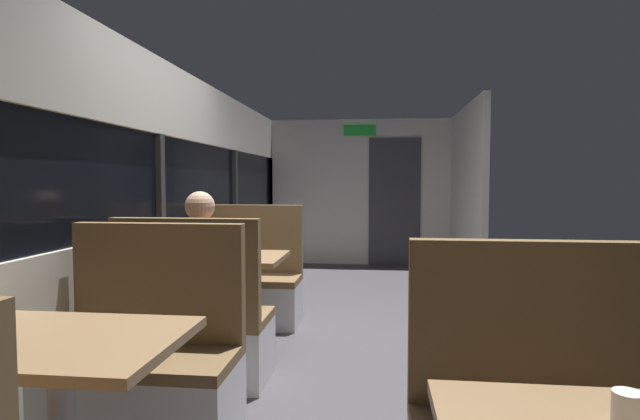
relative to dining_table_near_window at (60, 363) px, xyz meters
The scene contains 12 objects.
ground_plane 2.36m from the dining_table_near_window, 66.82° to the left, with size 3.30×9.20×0.02m, color #423F44.
carriage_window_panel_left 2.21m from the dining_table_near_window, 104.90° to the left, with size 0.09×8.48×2.30m.
carriage_end_bulkhead 6.38m from the dining_table_near_window, 81.37° to the left, with size 2.90×0.11×2.30m.
carriage_aisle_panel_right 5.63m from the dining_table_near_window, 65.26° to the left, with size 0.08×2.40×2.30m, color beige.
dining_table_near_window is the anchor object (origin of this frame).
bench_near_window_facing_entry 0.77m from the dining_table_near_window, 90.00° to the left, with size 0.95×0.50×1.10m.
dining_table_mid_window 2.11m from the dining_table_near_window, 90.00° to the left, with size 0.90×0.70×0.74m.
bench_mid_window_facing_end 1.45m from the dining_table_near_window, 90.00° to the left, with size 0.95×0.50×1.10m.
bench_mid_window_facing_entry 2.83m from the dining_table_near_window, 90.00° to the left, with size 0.95×0.50×1.10m.
seated_passenger 1.49m from the dining_table_near_window, 90.00° to the left, with size 0.47×0.55×1.26m.
coffee_cup_primary 2.14m from the dining_table_near_window, 87.49° to the left, with size 0.07×0.07×0.09m.
coffee_cup_secondary 1.86m from the dining_table_near_window, 15.70° to the right, with size 0.07×0.07×0.09m.
Camera 1 is at (0.30, -3.83, 1.33)m, focal length 28.31 mm.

